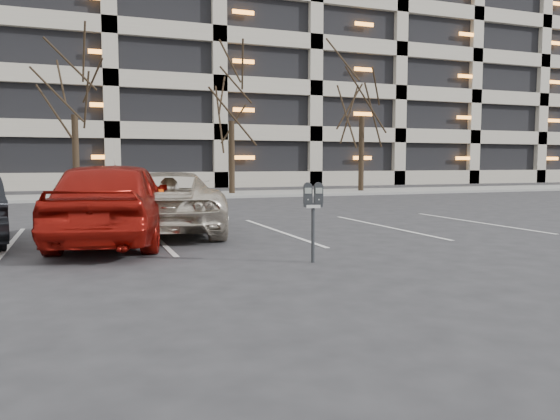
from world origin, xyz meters
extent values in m
plane|color=#28282B|center=(0.00, 0.00, 0.00)|extent=(140.00, 140.00, 0.00)
cube|color=gray|center=(0.00, 16.00, 0.06)|extent=(80.00, 4.00, 0.12)
cube|color=silver|center=(-4.20, 2.30, 0.01)|extent=(0.10, 5.20, 0.00)
cube|color=silver|center=(-1.40, 2.30, 0.01)|extent=(0.10, 5.20, 0.00)
cube|color=silver|center=(1.40, 2.30, 0.01)|extent=(0.10, 5.20, 0.00)
cube|color=silver|center=(4.20, 2.30, 0.01)|extent=(0.10, 5.20, 0.00)
cube|color=silver|center=(7.00, 2.30, 0.01)|extent=(0.10, 5.20, 0.00)
cube|color=black|center=(12.00, 34.00, 9.00)|extent=(49.92, 19.20, 18.00)
cylinder|color=black|center=(-3.00, 16.00, 1.82)|extent=(0.28, 0.28, 3.65)
cylinder|color=black|center=(4.00, 16.00, 1.78)|extent=(0.28, 0.28, 3.56)
cylinder|color=black|center=(11.00, 16.00, 2.00)|extent=(0.28, 0.28, 3.99)
cylinder|color=black|center=(0.57, -1.51, 0.45)|extent=(0.06, 0.06, 0.90)
cube|color=black|center=(0.57, -1.51, 0.92)|extent=(0.32, 0.19, 0.06)
cube|color=silver|center=(0.55, -1.57, 0.90)|extent=(0.21, 0.07, 0.05)
cube|color=gray|center=(0.46, -1.55, 1.15)|extent=(0.10, 0.04, 0.09)
cube|color=gray|center=(0.63, -1.60, 1.15)|extent=(0.10, 0.04, 0.09)
imported|color=beige|center=(-0.98, 3.12, 0.69)|extent=(3.06, 5.27, 1.38)
cube|color=#DA3E04|center=(-1.33, 2.25, 1.38)|extent=(0.10, 0.20, 0.01)
imported|color=maroon|center=(-2.27, 1.66, 0.83)|extent=(2.97, 5.18, 1.66)
camera|label=1|loc=(-2.90, -9.40, 1.59)|focal=35.00mm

